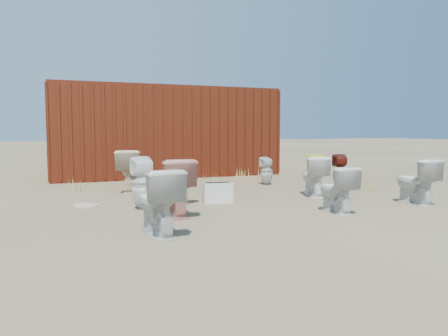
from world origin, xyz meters
name	(u,v)px	position (x,y,z in m)	size (l,w,h in m)	color
ground	(237,203)	(0.00, 0.00, 0.00)	(100.00, 100.00, 0.00)	brown
shipping_container	(163,132)	(0.00, 5.20, 1.20)	(6.00, 2.40, 2.40)	#521C0D
toilet_front_a	(157,202)	(-1.80, -1.80, 0.40)	(0.44, 0.78, 0.79)	silver
toilet_front_pink	(174,187)	(-1.31, -0.73, 0.42)	(0.47, 0.82, 0.84)	tan
toilet_front_c	(336,189)	(1.02, -1.40, 0.35)	(0.39, 0.69, 0.71)	white
toilet_front_maroon	(341,171)	(2.85, 0.96, 0.36)	(0.33, 0.33, 0.73)	#5D1810
toilet_front_e	(416,181)	(2.73, -1.24, 0.38)	(0.43, 0.75, 0.77)	white
toilet_back_a	(143,183)	(-1.61, 0.00, 0.41)	(0.37, 0.38, 0.83)	white
toilet_back_beige_left	(174,181)	(-1.01, 0.36, 0.37)	(0.42, 0.73, 0.75)	beige
toilet_back_beige_right	(131,171)	(-1.46, 1.99, 0.43)	(0.48, 0.84, 0.85)	beige
toilet_back_yellowlid	(314,176)	(1.64, 0.16, 0.38)	(0.42, 0.74, 0.76)	white
toilet_back_e	(267,171)	(1.63, 2.06, 0.32)	(0.28, 0.29, 0.63)	silver
yellow_lid	(314,156)	(1.64, 0.16, 0.77)	(0.38, 0.48, 0.03)	gold
loose_tank	(218,193)	(-0.31, 0.12, 0.17)	(0.50, 0.20, 0.35)	white
loose_lid_near	(190,184)	(0.02, 2.78, 0.01)	(0.38, 0.49, 0.02)	beige
loose_lid_far	(85,205)	(-2.45, 0.61, 0.01)	(0.36, 0.47, 0.02)	beige
weed_clump_a	(76,184)	(-2.48, 2.60, 0.14)	(0.36, 0.36, 0.27)	#A99B43
weed_clump_b	(210,180)	(0.38, 2.45, 0.12)	(0.32, 0.32, 0.24)	#A99B43
weed_clump_c	(262,174)	(1.93, 2.88, 0.17)	(0.36, 0.36, 0.34)	#A99B43
weed_clump_d	(147,176)	(-0.82, 3.48, 0.14)	(0.30, 0.30, 0.29)	#A99B43
weed_clump_e	(241,173)	(1.64, 3.50, 0.14)	(0.34, 0.34, 0.27)	#A99B43
weed_clump_f	(370,185)	(3.10, 0.30, 0.13)	(0.28, 0.28, 0.27)	#A99B43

